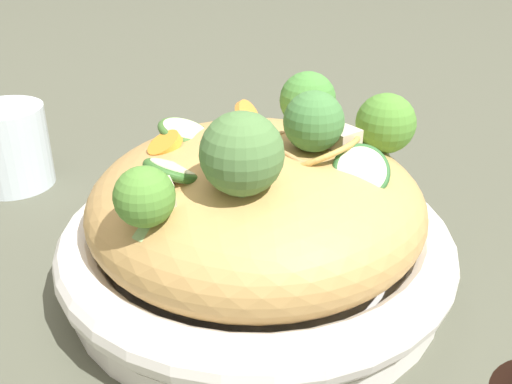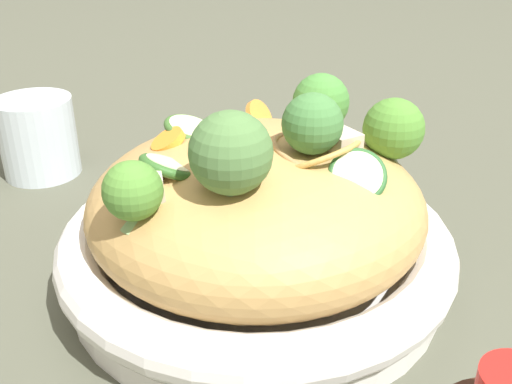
# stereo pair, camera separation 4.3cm
# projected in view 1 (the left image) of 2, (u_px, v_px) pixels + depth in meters

# --- Properties ---
(ground_plane) EXTENTS (3.00, 3.00, 0.00)m
(ground_plane) POSITION_uv_depth(u_px,v_px,m) (256.00, 279.00, 0.47)
(ground_plane) COLOR #4C4F3F
(serving_bowl) EXTENTS (0.29, 0.29, 0.05)m
(serving_bowl) POSITION_uv_depth(u_px,v_px,m) (256.00, 250.00, 0.45)
(serving_bowl) COLOR white
(serving_bowl) RESTS_ON ground_plane
(noodle_heap) EXTENTS (0.24, 0.24, 0.11)m
(noodle_heap) POSITION_uv_depth(u_px,v_px,m) (256.00, 204.00, 0.44)
(noodle_heap) COLOR tan
(noodle_heap) RESTS_ON serving_bowl
(broccoli_florets) EXTENTS (0.25, 0.14, 0.08)m
(broccoli_florets) POSITION_uv_depth(u_px,v_px,m) (295.00, 133.00, 0.41)
(broccoli_florets) COLOR #95AB73
(broccoli_florets) RESTS_ON serving_bowl
(carrot_coins) EXTENTS (0.13, 0.09, 0.04)m
(carrot_coins) POSITION_uv_depth(u_px,v_px,m) (214.00, 137.00, 0.44)
(carrot_coins) COLOR orange
(carrot_coins) RESTS_ON serving_bowl
(zucchini_slices) EXTENTS (0.11, 0.19, 0.03)m
(zucchini_slices) POSITION_uv_depth(u_px,v_px,m) (227.00, 156.00, 0.41)
(zucchini_slices) COLOR beige
(zucchini_slices) RESTS_ON serving_bowl
(chicken_chunks) EXTENTS (0.15, 0.11, 0.03)m
(chicken_chunks) POSITION_uv_depth(u_px,v_px,m) (234.00, 172.00, 0.39)
(chicken_chunks) COLOR beige
(chicken_chunks) RESTS_ON serving_bowl
(drinking_glass) EXTENTS (0.08, 0.08, 0.08)m
(drinking_glass) POSITION_uv_depth(u_px,v_px,m) (9.00, 147.00, 0.60)
(drinking_glass) COLOR silver
(drinking_glass) RESTS_ON ground_plane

